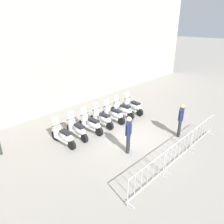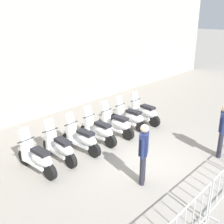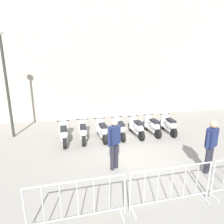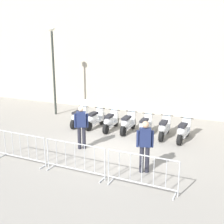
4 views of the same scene
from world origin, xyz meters
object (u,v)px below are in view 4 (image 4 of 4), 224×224
object	(u,v)px
motorcycle_5	(164,128)
street_lamp	(53,62)
barrier_segment_0	(20,148)
motorcycle_2	(110,121)
officer_near_row_end	(145,144)
motorcycle_3	(128,123)
barrier_segment_2	(142,172)
motorcycle_1	(95,119)
motorcycle_0	(79,117)
officer_mid_plaza	(81,125)
motorcycle_6	(183,131)
barrier_segment_1	(75,159)
motorcycle_4	(145,126)

from	to	relation	value
motorcycle_5	street_lamp	world-z (taller)	street_lamp
motorcycle_5	barrier_segment_0	world-z (taller)	motorcycle_5
motorcycle_2	officer_near_row_end	bearing A→B (deg)	-57.42
motorcycle_5	barrier_segment_0	distance (m)	6.01
motorcycle_2	motorcycle_3	distance (m)	0.85
barrier_segment_2	motorcycle_1	bearing A→B (deg)	124.32
barrier_segment_2	motorcycle_0	bearing A→B (deg)	130.24
motorcycle_5	officer_mid_plaza	size ratio (longest dim) A/B	1.00
barrier_segment_2	street_lamp	distance (m)	9.56
motorcycle_5	motorcycle_6	world-z (taller)	same
barrier_segment_0	street_lamp	world-z (taller)	street_lamp
motorcycle_5	officer_mid_plaza	distance (m)	3.72
barrier_segment_1	motorcycle_2	bearing A→B (deg)	94.10
street_lamp	motorcycle_4	bearing A→B (deg)	-19.79
motorcycle_2	barrier_segment_2	size ratio (longest dim) A/B	0.81
motorcycle_3	barrier_segment_2	world-z (taller)	motorcycle_3
motorcycle_5	barrier_segment_2	bearing A→B (deg)	-90.10
motorcycle_3	motorcycle_5	bearing A→B (deg)	-6.64
motorcycle_6	barrier_segment_2	xyz separation A→B (m)	(-0.84, -4.41, 0.07)
motorcycle_3	barrier_segment_1	world-z (taller)	motorcycle_3
motorcycle_1	motorcycle_6	bearing A→B (deg)	-7.36
motorcycle_6	street_lamp	distance (m)	8.01
motorcycle_2	officer_near_row_end	distance (m)	4.47
motorcycle_1	barrier_segment_0	world-z (taller)	motorcycle_1
motorcycle_5	barrier_segment_0	xyz separation A→B (m)	(-4.42, -4.07, 0.07)
motorcycle_6	barrier_segment_0	size ratio (longest dim) A/B	0.81
motorcycle_1	officer_near_row_end	bearing A→B (deg)	-50.19
motorcycle_5	barrier_segment_2	size ratio (longest dim) A/B	0.81
motorcycle_4	officer_mid_plaza	bearing A→B (deg)	-131.49
motorcycle_0	motorcycle_5	bearing A→B (deg)	-5.62
motorcycle_0	motorcycle_1	xyz separation A→B (m)	(0.84, -0.04, 0.00)
motorcycle_2	motorcycle_6	size ratio (longest dim) A/B	1.01
barrier_segment_2	officer_mid_plaza	xyz separation A→B (m)	(-2.89, 2.31, 0.46)
barrier_segment_0	motorcycle_3	bearing A→B (deg)	57.37
motorcycle_3	motorcycle_6	distance (m)	2.55
motorcycle_4	barrier_segment_0	bearing A→B (deg)	-130.96
motorcycle_2	barrier_segment_1	xyz separation A→B (m)	(0.33, -4.55, 0.07)
barrier_segment_0	barrier_segment_1	size ratio (longest dim) A/B	1.00
motorcycle_0	motorcycle_1	bearing A→B (deg)	-2.65
motorcycle_5	motorcycle_2	bearing A→B (deg)	174.76
officer_mid_plaza	barrier_segment_0	bearing A→B (deg)	-130.26
barrier_segment_1	motorcycle_0	bearing A→B (deg)	113.07
motorcycle_6	barrier_segment_1	distance (m)	5.15
motorcycle_0	motorcycle_6	xyz separation A→B (m)	(5.06, -0.58, 0.00)
motorcycle_1	motorcycle_2	size ratio (longest dim) A/B	0.99
motorcycle_2	street_lamp	xyz separation A→B (m)	(-3.90, 1.83, 2.52)
motorcycle_0	barrier_segment_1	size ratio (longest dim) A/B	0.81
motorcycle_0	barrier_segment_1	bearing A→B (deg)	-66.93
street_lamp	barrier_segment_0	bearing A→B (deg)	-71.76
motorcycle_6	barrier_segment_1	world-z (taller)	motorcycle_6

